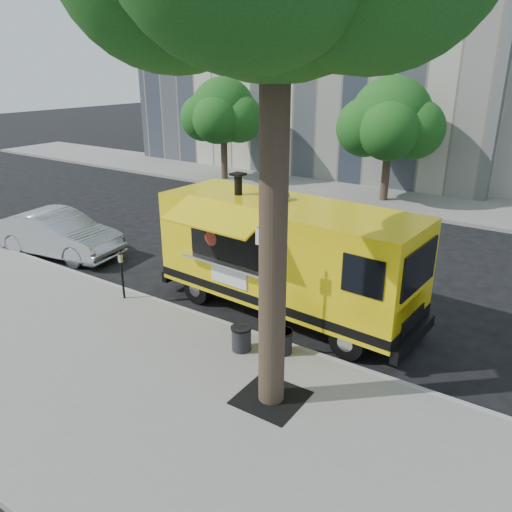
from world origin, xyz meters
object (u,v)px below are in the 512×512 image
at_px(sedan, 59,234).
at_px(sign_post, 261,281).
at_px(far_tree_a, 223,111).
at_px(trash_bin_left, 241,337).
at_px(far_tree_b, 391,118).
at_px(parking_meter, 122,269).
at_px(trash_bin_right, 283,341).
at_px(food_truck, 285,254).

bearing_deg(sedan, sign_post, -107.42).
height_order(far_tree_a, sign_post, far_tree_a).
bearing_deg(trash_bin_left, far_tree_a, 128.49).
bearing_deg(far_tree_b, parking_meter, -98.10).
distance_m(far_tree_a, sign_post, 18.14).
relative_size(far_tree_a, trash_bin_left, 9.58).
bearing_deg(sedan, trash_bin_left, -108.86).
bearing_deg(sign_post, far_tree_a, 129.83).
xyz_separation_m(far_tree_a, trash_bin_right, (11.95, -13.60, -3.34)).
bearing_deg(parking_meter, far_tree_b, 81.90).
bearing_deg(far_tree_a, trash_bin_right, -48.69).
bearing_deg(trash_bin_left, sign_post, 20.75).
relative_size(parking_meter, trash_bin_right, 2.53).
bearing_deg(parking_meter, sign_post, -2.52).
height_order(far_tree_a, food_truck, far_tree_a).
bearing_deg(sign_post, sedan, 170.38).
xyz_separation_m(far_tree_a, trash_bin_left, (11.14, -14.01, -3.33)).
xyz_separation_m(far_tree_a, parking_meter, (7.00, -13.65, -2.79)).
relative_size(far_tree_b, sign_post, 1.83).
height_order(far_tree_b, parking_meter, far_tree_b).
xyz_separation_m(sign_post, trash_bin_left, (-0.41, -0.16, -1.40)).
xyz_separation_m(trash_bin_left, trash_bin_right, (0.81, 0.41, -0.02)).
relative_size(sedan, trash_bin_left, 8.11).
xyz_separation_m(parking_meter, food_truck, (3.85, 1.92, 0.64)).
bearing_deg(sedan, parking_meter, -114.18).
height_order(sign_post, parking_meter, sign_post).
distance_m(far_tree_b, sign_post, 14.61).
relative_size(far_tree_a, far_tree_b, 0.97).
height_order(far_tree_b, sign_post, far_tree_b).
height_order(food_truck, sedan, food_truck).
distance_m(far_tree_a, parking_meter, 15.59).
height_order(far_tree_a, parking_meter, far_tree_a).
relative_size(sedan, trash_bin_right, 8.58).
bearing_deg(sedan, trash_bin_right, -105.56).
bearing_deg(trash_bin_right, far_tree_b, 101.90).
relative_size(parking_meter, sedan, 0.29).
bearing_deg(parking_meter, trash_bin_right, 0.58).
distance_m(far_tree_a, trash_bin_right, 18.41).
bearing_deg(trash_bin_right, far_tree_a, 131.31).
distance_m(parking_meter, trash_bin_right, 4.98).
bearing_deg(food_truck, far_tree_a, 136.44).
xyz_separation_m(sign_post, parking_meter, (-4.55, 0.20, -0.87)).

